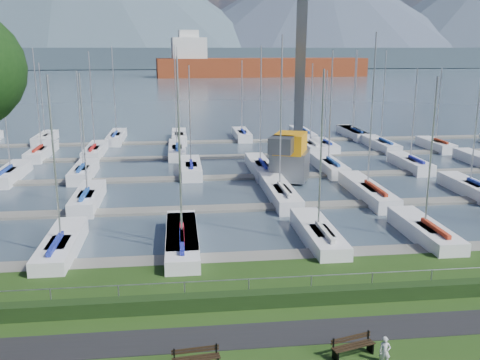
{
  "coord_description": "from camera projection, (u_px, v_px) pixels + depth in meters",
  "views": [
    {
      "loc": [
        -4.11,
        -22.9,
        11.68
      ],
      "look_at": [
        0.0,
        12.0,
        3.0
      ],
      "focal_mm": 40.0,
      "sensor_mm": 36.0,
      "label": 1
    }
  ],
  "objects": [
    {
      "name": "mountains",
      "position": [
        189.0,
        1.0,
        405.1
      ],
      "size": [
        1190.0,
        360.0,
        115.0
      ],
      "color": "#3E4C5A",
      "rests_on": "water"
    },
    {
      "name": "hedge",
      "position": [
        271.0,
        298.0,
        24.88
      ],
      "size": [
        80.0,
        0.7,
        0.7
      ],
      "primitive_type": "cube",
      "color": "black",
      "rests_on": "grass"
    },
    {
      "name": "sailboat_fleet",
      "position": [
        218.0,
        114.0,
        51.81
      ],
      "size": [
        75.64,
        49.84,
        13.71
      ],
      "color": "#1B3A98",
      "rests_on": "water"
    },
    {
      "name": "foothill",
      "position": [
        182.0,
        57.0,
        342.07
      ],
      "size": [
        900.0,
        80.0,
        12.0
      ],
      "primitive_type": "cube",
      "color": "#3D4E5A",
      "rests_on": "water"
    },
    {
      "name": "bench_left",
      "position": [
        196.0,
        358.0,
        19.96
      ],
      "size": [
        1.83,
        0.61,
        0.85
      ],
      "rotation": [
        0.0,
        0.0,
        0.11
      ],
      "color": "black",
      "rests_on": "grass"
    },
    {
      "name": "docks",
      "position": [
        223.0,
        178.0,
        50.47
      ],
      "size": [
        90.0,
        41.6,
        0.25
      ],
      "color": "#65635E",
      "rests_on": "water"
    },
    {
      "name": "path",
      "position": [
        282.0,
        334.0,
        22.46
      ],
      "size": [
        160.0,
        2.0,
        0.04
      ],
      "primitive_type": "cube",
      "color": "black",
      "rests_on": "grass"
    },
    {
      "name": "bench_right",
      "position": [
        353.0,
        346.0,
        20.79
      ],
      "size": [
        1.85,
        0.89,
        0.85
      ],
      "rotation": [
        0.0,
        0.0,
        0.27
      ],
      "color": "black",
      "rests_on": "grass"
    },
    {
      "name": "water",
      "position": [
        184.0,
        72.0,
        276.12
      ],
      "size": [
        800.0,
        540.0,
        0.2
      ],
      "primitive_type": "cube",
      "color": "#404F5E"
    },
    {
      "name": "fence",
      "position": [
        270.0,
        278.0,
        25.06
      ],
      "size": [
        80.0,
        0.04,
        0.04
      ],
      "primitive_type": "cylinder",
      "rotation": [
        0.0,
        1.57,
        0.0
      ],
      "color": "gray",
      "rests_on": "grass"
    },
    {
      "name": "person",
      "position": [
        385.0,
        348.0,
        20.31
      ],
      "size": [
        0.49,
        0.38,
        1.2
      ],
      "primitive_type": "imported",
      "rotation": [
        0.0,
        0.0,
        -0.25
      ],
      "color": "silver",
      "rests_on": "grass"
    },
    {
      "name": "crane",
      "position": [
        293.0,
        119.0,
        49.29
      ],
      "size": [
        6.03,
        13.48,
        22.35
      ],
      "rotation": [
        0.0,
        0.0,
        -0.39
      ],
      "color": "slate",
      "rests_on": "water"
    },
    {
      "name": "cargo_ship_mid",
      "position": [
        252.0,
        67.0,
        230.82
      ],
      "size": [
        90.96,
        23.56,
        21.5
      ],
      "rotation": [
        0.0,
        0.0,
        0.06
      ],
      "color": "maroon",
      "rests_on": "water"
    }
  ]
}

